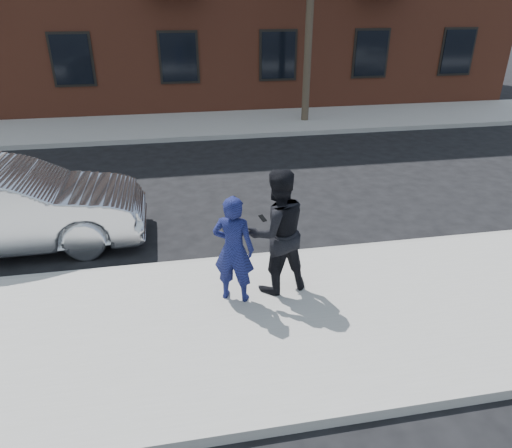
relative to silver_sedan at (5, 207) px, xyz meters
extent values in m
plane|color=black|center=(3.40, -2.93, -0.80)|extent=(100.00, 100.00, 0.00)
cube|color=#9B9992|center=(3.40, -3.18, -0.73)|extent=(50.00, 3.50, 0.15)
cube|color=#999691|center=(3.40, -1.38, -0.73)|extent=(50.00, 0.10, 0.15)
cube|color=#9B9992|center=(3.40, 8.32, -0.73)|extent=(50.00, 3.50, 0.15)
cube|color=#999691|center=(3.40, 6.52, -0.73)|extent=(50.00, 0.10, 0.15)
cube|color=black|center=(7.30, 10.01, 1.40)|extent=(1.30, 0.06, 1.70)
cube|color=black|center=(14.90, 10.01, 1.40)|extent=(1.30, 0.06, 1.70)
cylinder|color=#34291F|center=(7.90, 8.07, 1.45)|extent=(0.26, 0.26, 4.20)
imported|color=#B7BABF|center=(0.00, 0.00, 0.00)|extent=(4.89, 1.79, 1.60)
imported|color=navy|center=(3.79, -2.56, 0.17)|extent=(0.70, 0.59, 1.64)
cube|color=black|center=(3.83, -2.34, 0.65)|extent=(0.11, 0.14, 0.08)
imported|color=black|center=(4.45, -2.42, 0.32)|extent=(1.07, 0.91, 1.94)
cube|color=black|center=(4.27, -2.27, 0.49)|extent=(0.12, 0.15, 0.06)
camera|label=1|loc=(3.09, -8.16, 3.36)|focal=32.00mm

